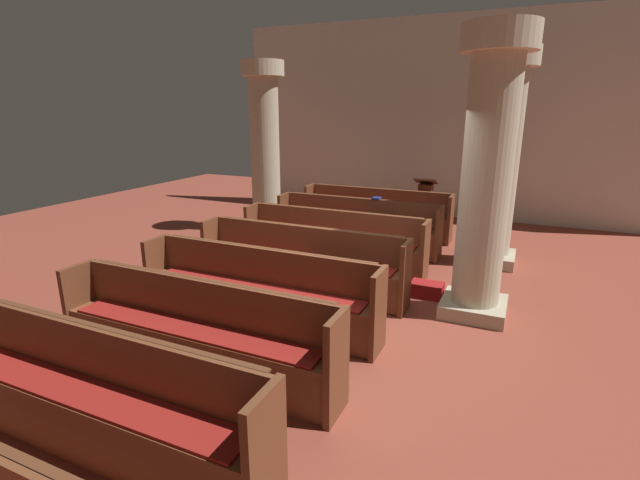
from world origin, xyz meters
name	(u,v)px	position (x,y,z in m)	size (l,w,h in m)	color
ground_plane	(347,311)	(0.00, 0.00, 0.00)	(19.20, 19.20, 0.00)	brown
back_wall	(443,120)	(0.00, 6.08, 2.25)	(10.00, 0.16, 4.50)	beige
pew_row_0	(376,211)	(-0.81, 3.71, 0.50)	(3.03, 0.46, 0.94)	brown
pew_row_1	(357,223)	(-0.81, 2.57, 0.50)	(3.03, 0.46, 0.94)	brown
pew_row_2	(332,239)	(-0.81, 1.43, 0.50)	(3.03, 0.47, 0.94)	brown
pew_row_3	(301,259)	(-0.81, 0.29, 0.50)	(3.03, 0.46, 0.94)	brown
pew_row_4	(257,287)	(-0.81, -0.85, 0.50)	(3.03, 0.46, 0.94)	brown
pew_row_5	(194,328)	(-0.81, -1.99, 0.50)	(3.03, 0.47, 0.94)	brown
pew_row_6	(93,393)	(-0.81, -3.13, 0.50)	(3.03, 0.46, 0.94)	brown
pillar_aisle_side	(500,156)	(1.49, 2.81, 1.78)	(0.86, 0.86, 3.42)	tan
pillar_far_side	(265,145)	(-3.06, 3.18, 1.78)	(0.86, 0.86, 3.42)	tan
pillar_aisle_rear	(487,174)	(1.49, 0.60, 1.78)	(0.84, 0.84, 3.42)	tan
lectern	(425,207)	(-0.04, 4.75, 0.45)	(0.48, 0.45, 1.08)	#411E13
hymn_book	(377,198)	(-0.51, 2.77, 0.95)	(0.14, 0.18, 0.03)	navy
kneeler_box_red	(427,290)	(0.84, 0.90, 0.10)	(0.44, 0.27, 0.21)	maroon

